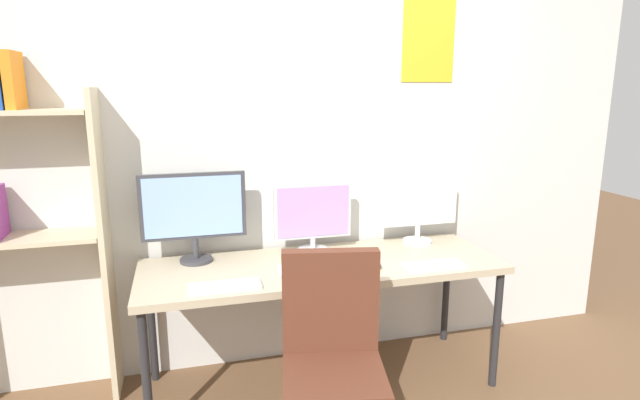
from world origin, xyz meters
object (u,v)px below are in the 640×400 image
at_px(keyboard_right, 433,266).
at_px(desk, 322,272).
at_px(mouse_left_side, 376,265).
at_px(office_chair, 333,385).
at_px(keyboard_left, 225,286).
at_px(laptop_closed, 310,272).
at_px(mouse_right_side, 366,266).
at_px(monitor_center, 313,216).
at_px(monitor_left, 194,211).
at_px(monitor_right, 419,205).

bearing_deg(keyboard_right, desk, 157.67).
height_order(keyboard_right, mouse_left_side, mouse_left_side).
height_order(office_chair, keyboard_left, office_chair).
relative_size(office_chair, laptop_closed, 3.09).
xyz_separation_m(office_chair, keyboard_left, (-0.43, 0.42, 0.35)).
bearing_deg(laptop_closed, mouse_right_side, -1.39).
xyz_separation_m(monitor_center, mouse_right_side, (0.20, -0.37, -0.21)).
height_order(monitor_left, mouse_left_side, monitor_left).
relative_size(desk, monitor_center, 4.32).
bearing_deg(mouse_left_side, mouse_right_side, -171.61).
relative_size(desk, office_chair, 2.02).
height_order(office_chair, keyboard_right, office_chair).
bearing_deg(mouse_left_side, monitor_center, 125.74).
distance_m(office_chair, laptop_closed, 0.62).
height_order(keyboard_right, laptop_closed, laptop_closed).
bearing_deg(monitor_right, desk, -162.64).
bearing_deg(office_chair, keyboard_left, 135.13).
relative_size(monitor_center, keyboard_right, 1.32).
xyz_separation_m(monitor_center, keyboard_left, (-0.56, -0.44, -0.21)).
relative_size(monitor_center, monitor_right, 0.91).
bearing_deg(office_chair, desk, 78.45).
relative_size(office_chair, mouse_left_side, 10.31).
distance_m(office_chair, mouse_left_side, 0.73).
distance_m(monitor_right, laptop_closed, 0.90).
xyz_separation_m(monitor_center, laptop_closed, (-0.11, -0.36, -0.21)).
xyz_separation_m(monitor_left, keyboard_right, (1.24, -0.44, -0.28)).
relative_size(keyboard_left, mouse_left_side, 3.67).
xyz_separation_m(office_chair, monitor_left, (-0.55, 0.87, 0.63)).
distance_m(monitor_left, monitor_right, 1.36).
bearing_deg(monitor_right, office_chair, -133.17).
height_order(monitor_left, monitor_right, monitor_left).
bearing_deg(monitor_right, laptop_closed, -155.66).
xyz_separation_m(desk, office_chair, (-0.13, -0.65, -0.28)).
bearing_deg(laptop_closed, keyboard_left, -168.24).
bearing_deg(office_chair, monitor_right, 46.83).
bearing_deg(keyboard_right, monitor_left, 160.36).
relative_size(keyboard_left, keyboard_right, 1.01).
height_order(desk, keyboard_right, keyboard_right).
xyz_separation_m(office_chair, keyboard_right, (0.69, 0.42, 0.35)).
bearing_deg(mouse_left_side, keyboard_right, -15.10).
bearing_deg(monitor_center, mouse_left_side, -54.26).
relative_size(mouse_left_side, mouse_right_side, 1.00).
height_order(mouse_right_side, laptop_closed, mouse_right_side).
relative_size(desk, monitor_left, 3.49).
distance_m(keyboard_left, mouse_left_side, 0.82).
bearing_deg(office_chair, mouse_left_side, 52.07).
height_order(monitor_right, keyboard_right, monitor_right).
height_order(keyboard_right, mouse_right_side, mouse_right_side).
xyz_separation_m(keyboard_left, mouse_left_side, (0.82, 0.08, 0.01)).
distance_m(monitor_center, mouse_right_side, 0.47).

